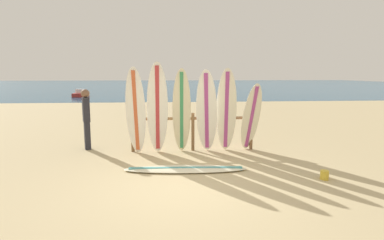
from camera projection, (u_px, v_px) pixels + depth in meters
ground_plane at (187, 187)px, 5.87m from camera, size 120.00×120.00×0.00m
ocean_water at (168, 84)px, 63.03m from camera, size 120.00×80.00×0.01m
surfboard_rack at (193, 126)px, 8.60m from camera, size 3.44×0.09×1.07m
surfboard_leaning_far_left at (136, 111)px, 8.05m from camera, size 0.55×0.60×2.33m
surfboard_leaning_left at (157, 109)px, 8.10m from camera, size 0.59×0.71×2.46m
surfboard_leaning_center_left at (182, 112)px, 8.18m from camera, size 0.52×0.78×2.30m
surfboard_leaning_center at (207, 112)px, 8.21m from camera, size 0.70×0.89×2.27m
surfboard_leaning_center_right at (226, 111)px, 8.26m from camera, size 0.66×0.91×2.30m
surfboard_leaning_right at (251, 118)px, 8.39m from camera, size 0.57×0.87×1.91m
surfboard_lying_on_sand at (186, 169)px, 6.89m from camera, size 2.78×0.72×0.08m
beachgoer_standing at (86, 117)px, 8.70m from camera, size 0.26×0.32×1.72m
small_boat_offshore at (81, 94)px, 29.21m from camera, size 1.12×2.12×0.71m
sand_bucket at (325, 175)px, 6.30m from camera, size 0.17×0.17×0.19m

